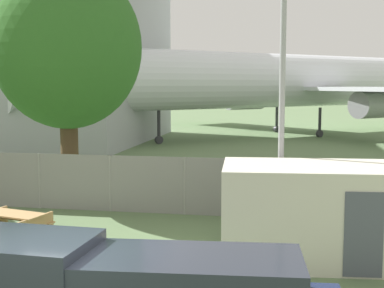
{
  "coord_description": "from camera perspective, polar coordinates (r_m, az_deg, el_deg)",
  "views": [
    {
      "loc": [
        3.33,
        -7.36,
        4.25
      ],
      "look_at": [
        -0.3,
        12.51,
        2.0
      ],
      "focal_mm": 50.0,
      "sensor_mm": 36.0,
      "label": 1
    }
  ],
  "objects": [
    {
      "name": "perimeter_fence",
      "position": [
        17.51,
        -0.81,
        -4.5
      ],
      "size": [
        56.07,
        0.07,
        1.91
      ],
      "color": "gray",
      "rests_on": "ground"
    },
    {
      "name": "portable_cabin",
      "position": [
        13.39,
        13.7,
        -7.16
      ],
      "size": [
        4.96,
        2.9,
        2.33
      ],
      "rotation": [
        0.0,
        0.0,
        0.08
      ],
      "color": "beige",
      "rests_on": "ground"
    },
    {
      "name": "picnic_bench_open_grass",
      "position": [
        15.59,
        -18.67,
        -7.99
      ],
      "size": [
        2.13,
        1.8,
        0.76
      ],
      "rotation": [
        0.0,
        0.0,
        -0.24
      ],
      "color": "tan",
      "rests_on": "ground"
    },
    {
      "name": "light_mast",
      "position": [
        14.5,
        9.62,
        6.9
      ],
      "size": [
        0.44,
        0.44,
        7.14
      ],
      "color": "#99999E",
      "rests_on": "ground"
    },
    {
      "name": "airplane",
      "position": [
        45.38,
        10.02,
        6.61
      ],
      "size": [
        36.41,
        33.86,
        13.31
      ],
      "rotation": [
        0.0,
        0.0,
        -2.4
      ],
      "color": "white",
      "rests_on": "ground"
    },
    {
      "name": "tree_left_of_cabin",
      "position": [
        20.53,
        -13.2,
        9.98
      ],
      "size": [
        5.52,
        5.52,
        8.67
      ],
      "color": "#4C3823",
      "rests_on": "ground"
    }
  ]
}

